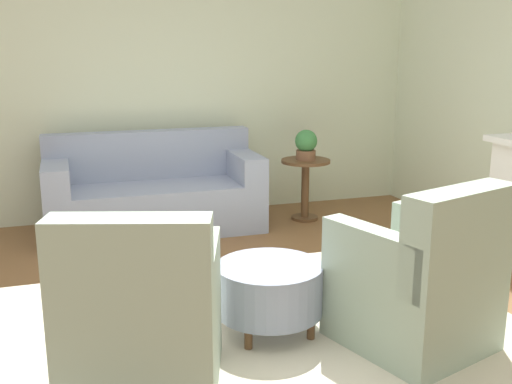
{
  "coord_description": "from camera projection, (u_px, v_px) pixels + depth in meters",
  "views": [
    {
      "loc": [
        -1.12,
        -3.36,
        1.74
      ],
      "look_at": [
        0.15,
        0.55,
        0.75
      ],
      "focal_mm": 42.0,
      "sensor_mm": 36.0,
      "label": 1
    }
  ],
  "objects": [
    {
      "name": "ground_plane",
      "position": [
        260.0,
        326.0,
        3.85
      ],
      "size": [
        16.0,
        16.0,
        0.0
      ],
      "primitive_type": "plane",
      "color": "brown"
    },
    {
      "name": "wall_back",
      "position": [
        172.0,
        82.0,
        6.21
      ],
      "size": [
        9.71,
        0.12,
        2.8
      ],
      "color": "beige",
      "rests_on": "ground_plane"
    },
    {
      "name": "rug",
      "position": [
        260.0,
        325.0,
        3.85
      ],
      "size": [
        3.29,
        2.34,
        0.01
      ],
      "color": "beige",
      "rests_on": "ground_plane"
    },
    {
      "name": "couch",
      "position": [
        154.0,
        195.0,
        5.82
      ],
      "size": [
        2.03,
        0.85,
        0.94
      ],
      "color": "#8E99B2",
      "rests_on": "ground_plane"
    },
    {
      "name": "armchair_left",
      "position": [
        143.0,
        323.0,
        3.01
      ],
      "size": [
        0.95,
        0.98,
        1.0
      ],
      "color": "#9EB29E",
      "rests_on": "rug"
    },
    {
      "name": "armchair_right",
      "position": [
        420.0,
        285.0,
        3.5
      ],
      "size": [
        0.95,
        0.98,
        1.0
      ],
      "color": "#9EB29E",
      "rests_on": "rug"
    },
    {
      "name": "ottoman_table",
      "position": [
        269.0,
        289.0,
        3.72
      ],
      "size": [
        0.67,
        0.67,
        0.43
      ],
      "color": "#8E99B2",
      "rests_on": "rug"
    },
    {
      "name": "side_table",
      "position": [
        305.0,
        179.0,
        6.15
      ],
      "size": [
        0.5,
        0.5,
        0.63
      ],
      "color": "brown",
      "rests_on": "ground_plane"
    },
    {
      "name": "potted_plant_on_side_table",
      "position": [
        306.0,
        144.0,
        6.07
      ],
      "size": [
        0.23,
        0.23,
        0.31
      ],
      "color": "brown",
      "rests_on": "side_table"
    }
  ]
}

